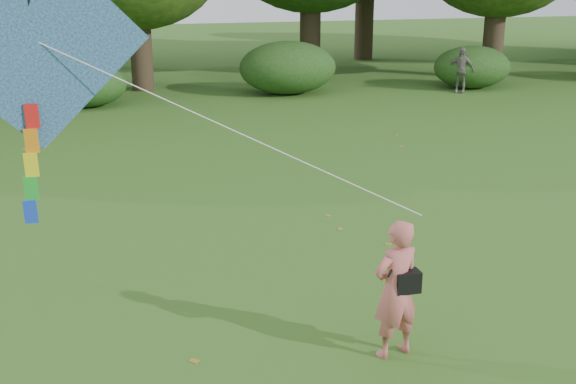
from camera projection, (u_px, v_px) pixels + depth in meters
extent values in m
plane|color=#265114|center=(410.00, 351.00, 8.81)|extent=(100.00, 100.00, 0.00)
imported|color=#C25E5B|center=(396.00, 289.00, 8.47)|extent=(0.71, 0.56, 1.72)
imported|color=gray|center=(461.00, 70.00, 26.02)|extent=(1.01, 0.89, 1.64)
cube|color=black|center=(407.00, 281.00, 8.44)|extent=(0.30, 0.20, 0.26)
cylinder|color=black|center=(399.00, 256.00, 8.30)|extent=(0.33, 0.14, 0.47)
cube|color=#223097|center=(34.00, 40.00, 7.22)|extent=(2.30, 0.37, 2.31)
cube|color=black|center=(34.00, 40.00, 7.25)|extent=(0.18, 0.40, 2.10)
cylinder|color=white|center=(240.00, 133.00, 7.72)|extent=(4.05, 0.63, 2.01)
cube|color=red|center=(32.00, 116.00, 7.45)|extent=(0.14, 0.06, 0.26)
cube|color=orange|center=(32.00, 141.00, 7.52)|extent=(0.14, 0.06, 0.26)
cube|color=yellow|center=(31.00, 165.00, 7.60)|extent=(0.14, 0.06, 0.26)
cube|color=green|center=(31.00, 189.00, 7.67)|extent=(0.14, 0.06, 0.26)
cube|color=blue|center=(31.00, 212.00, 7.74)|extent=(0.14, 0.06, 0.26)
cylinder|color=#3A2D1E|center=(141.00, 47.00, 26.33)|extent=(0.80, 0.80, 3.15)
cylinder|color=#3A2D1E|center=(310.00, 31.00, 29.73)|extent=(0.86, 0.86, 3.67)
cylinder|color=#3A2D1E|center=(494.00, 35.00, 29.11)|extent=(0.83, 0.83, 3.43)
cylinder|color=#3A2D1E|center=(64.00, 27.00, 32.49)|extent=(0.84, 0.84, 3.50)
cylinder|color=#3A2D1E|center=(364.00, 17.00, 34.78)|extent=(0.90, 0.90, 4.02)
ellipsoid|color=#264919|center=(85.00, 85.00, 23.44)|extent=(2.66, 2.09, 1.42)
ellipsoid|color=#264919|center=(288.00, 68.00, 25.75)|extent=(3.50, 2.75, 1.88)
ellipsoid|color=#264919|center=(472.00, 67.00, 26.98)|extent=(2.94, 2.31, 1.58)
cube|color=olive|center=(401.00, 146.00, 18.59)|extent=(0.09, 0.12, 0.01)
cube|color=olive|center=(194.00, 361.00, 8.57)|extent=(0.14, 0.14, 0.01)
cube|color=olive|center=(396.00, 135.00, 19.78)|extent=(0.08, 0.12, 0.01)
cube|color=olive|center=(328.00, 215.00, 13.50)|extent=(0.13, 0.14, 0.01)
cube|color=olive|center=(24.00, 149.00, 18.30)|extent=(0.13, 0.14, 0.01)
cube|color=olive|center=(340.00, 229.00, 12.81)|extent=(0.14, 0.14, 0.01)
cube|color=olive|center=(389.00, 244.00, 12.12)|extent=(0.13, 0.10, 0.01)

